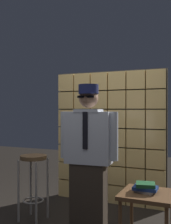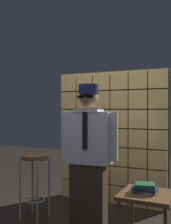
# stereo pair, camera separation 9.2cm
# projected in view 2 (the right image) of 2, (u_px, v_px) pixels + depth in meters

# --- Properties ---
(glass_block_wall) EXTENTS (1.74, 0.10, 2.03)m
(glass_block_wall) POSITION_uv_depth(u_px,v_px,m) (111.00, 137.00, 4.27)
(glass_block_wall) COLOR #F2C672
(glass_block_wall) RESTS_ON ground
(standing_person) EXTENTS (0.68, 0.30, 1.70)m
(standing_person) POSITION_uv_depth(u_px,v_px,m) (89.00, 157.00, 3.13)
(standing_person) COLOR #382D23
(standing_person) RESTS_ON ground
(bar_stool) EXTENTS (0.34, 0.34, 0.83)m
(bar_stool) POSITION_uv_depth(u_px,v_px,m) (35.00, 172.00, 3.61)
(bar_stool) COLOR brown
(bar_stool) RESTS_ON ground
(side_table) EXTENTS (0.52, 0.52, 0.57)m
(side_table) POSITION_uv_depth(u_px,v_px,m) (147.00, 201.00, 2.82)
(side_table) COLOR brown
(side_table) RESTS_ON ground
(book_stack) EXTENTS (0.25, 0.21, 0.09)m
(book_stack) POSITION_uv_depth(u_px,v_px,m) (145.00, 188.00, 2.83)
(book_stack) COLOR gray
(book_stack) RESTS_ON side_table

